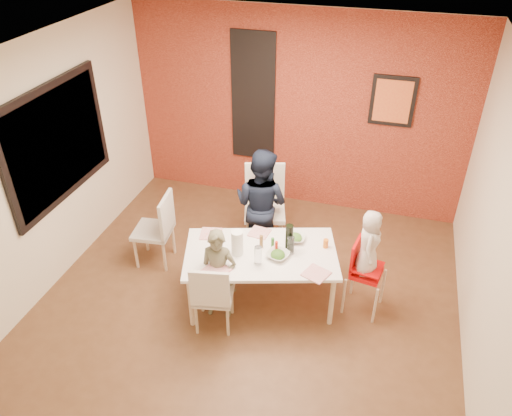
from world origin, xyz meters
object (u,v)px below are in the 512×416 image
(dining_table, at_px, (261,257))
(paper_towel_roll, at_px, (237,243))
(toddler, at_px, (369,243))
(chair_near, at_px, (212,294))
(wine_bottle, at_px, (289,238))
(child_near, at_px, (218,275))
(chair_far, at_px, (265,201))
(child_far, at_px, (261,204))
(chair_left, at_px, (159,226))
(high_chair, at_px, (363,270))

(dining_table, relative_size, paper_towel_roll, 6.42)
(dining_table, relative_size, toddler, 2.41)
(paper_towel_roll, bearing_deg, chair_near, -103.85)
(chair_near, xyz_separation_m, wine_bottle, (0.62, 0.69, 0.34))
(child_near, height_order, toddler, toddler)
(chair_far, relative_size, child_far, 0.74)
(dining_table, bearing_deg, chair_far, 103.40)
(chair_far, xyz_separation_m, paper_towel_roll, (0.02, -1.16, 0.21))
(chair_near, bearing_deg, dining_table, -133.35)
(chair_far, distance_m, chair_left, 1.33)
(chair_left, bearing_deg, wine_bottle, 76.75)
(paper_towel_roll, bearing_deg, child_far, 89.91)
(child_far, xyz_separation_m, paper_towel_roll, (-0.00, -0.91, 0.09))
(chair_left, relative_size, toddler, 1.26)
(child_far, bearing_deg, dining_table, 120.38)
(dining_table, xyz_separation_m, high_chair, (1.06, 0.20, -0.08))
(high_chair, xyz_separation_m, toddler, (0.02, -0.01, 0.36))
(chair_near, xyz_separation_m, toddler, (1.42, 0.74, 0.40))
(chair_far, bearing_deg, paper_towel_roll, -104.75)
(dining_table, height_order, child_near, child_near)
(high_chair, relative_size, toddler, 1.17)
(dining_table, bearing_deg, child_far, 105.59)
(dining_table, bearing_deg, high_chair, 10.49)
(chair_left, xyz_separation_m, high_chair, (2.40, -0.12, -0.00))
(dining_table, relative_size, child_far, 1.24)
(child_near, distance_m, paper_towel_roll, 0.38)
(chair_far, relative_size, high_chair, 1.23)
(dining_table, height_order, chair_near, chair_near)
(chair_near, relative_size, child_near, 0.80)
(chair_far, height_order, toddler, toddler)
(chair_far, height_order, wine_bottle, chair_far)
(child_far, distance_m, wine_bottle, 0.86)
(child_near, xyz_separation_m, paper_towel_roll, (0.13, 0.24, 0.27))
(chair_left, bearing_deg, dining_table, 70.03)
(chair_far, bearing_deg, child_far, -100.04)
(chair_far, distance_m, child_near, 1.40)
(chair_near, relative_size, high_chair, 0.98)
(dining_table, distance_m, high_chair, 1.08)
(chair_near, relative_size, paper_towel_roll, 3.07)
(chair_left, distance_m, high_chair, 2.40)
(chair_far, bearing_deg, chair_left, -160.79)
(chair_left, distance_m, wine_bottle, 1.64)
(chair_near, bearing_deg, toddler, -163.67)
(chair_far, height_order, paper_towel_roll, chair_far)
(wine_bottle, relative_size, paper_towel_roll, 1.12)
(chair_far, xyz_separation_m, wine_bottle, (0.52, -0.94, 0.22))
(high_chair, distance_m, child_near, 1.51)
(child_far, bearing_deg, chair_left, 39.58)
(child_near, relative_size, toddler, 1.44)
(chair_far, bearing_deg, dining_table, -92.58)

